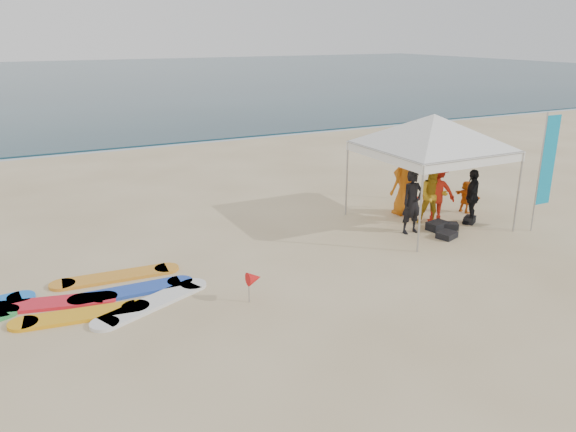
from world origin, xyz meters
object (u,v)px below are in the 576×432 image
(person_seated, at_px, (466,197))
(surfboard_spread, at_px, (71,302))
(person_black_b, at_px, (472,197))
(person_orange_b, at_px, (405,181))
(canopy_tent, at_px, (434,114))
(marker_pennant, at_px, (254,278))
(feather_flag, at_px, (547,162))
(person_black_a, at_px, (412,202))
(person_yellow, at_px, (433,196))
(person_orange_a, at_px, (436,192))

(person_seated, height_order, surfboard_spread, person_seated)
(person_black_b, bearing_deg, person_orange_b, -96.14)
(canopy_tent, height_order, marker_pennant, canopy_tent)
(person_black_b, height_order, person_seated, person_black_b)
(feather_flag, distance_m, surfboard_spread, 12.07)
(marker_pennant, bearing_deg, person_black_a, 18.65)
(canopy_tent, distance_m, surfboard_spread, 10.03)
(canopy_tent, bearing_deg, person_yellow, -72.22)
(person_yellow, bearing_deg, feather_flag, -4.46)
(person_orange_b, relative_size, surfboard_spread, 0.36)
(person_black_a, xyz_separation_m, person_orange_a, (1.19, 0.45, 0.01))
(person_black_a, xyz_separation_m, marker_pennant, (-5.33, -1.80, -0.35))
(person_black_b, bearing_deg, person_black_a, -45.40)
(person_orange_b, distance_m, person_seated, 1.92)
(person_black_a, relative_size, marker_pennant, 2.66)
(person_orange_a, height_order, feather_flag, feather_flag)
(person_yellow, relative_size, person_orange_a, 0.96)
(person_seated, xyz_separation_m, feather_flag, (0.68, -2.06, 1.39))
(person_yellow, height_order, surfboard_spread, person_yellow)
(person_orange_a, xyz_separation_m, marker_pennant, (-6.52, -2.25, -0.37))
(feather_flag, relative_size, surfboard_spread, 0.58)
(person_black_a, relative_size, person_yellow, 1.03)
(canopy_tent, xyz_separation_m, surfboard_spread, (-9.54, -0.72, -3.00))
(marker_pennant, bearing_deg, person_orange_b, 27.45)
(person_orange_b, relative_size, canopy_tent, 0.43)
(person_seated, height_order, marker_pennant, person_seated)
(person_orange_b, bearing_deg, canopy_tent, 79.78)
(person_orange_a, xyz_separation_m, person_black_b, (0.78, -0.59, -0.08))
(person_yellow, height_order, feather_flag, feather_flag)
(person_black_b, bearing_deg, surfboard_spread, -40.57)
(person_orange_a, relative_size, marker_pennant, 2.70)
(feather_flag, bearing_deg, person_black_b, 136.46)
(person_orange_b, xyz_separation_m, person_seated, (1.70, -0.72, -0.50))
(surfboard_spread, bearing_deg, person_black_b, 0.67)
(person_orange_a, xyz_separation_m, feather_flag, (2.05, -1.81, 1.01))
(person_yellow, bearing_deg, person_black_a, -130.55)
(person_orange_a, distance_m, person_orange_b, 1.03)
(person_black_a, relative_size, surfboard_spread, 0.31)
(person_black_b, height_order, feather_flag, feather_flag)
(person_yellow, distance_m, person_seated, 1.69)
(person_seated, height_order, canopy_tent, canopy_tent)
(person_orange_b, bearing_deg, surfboard_spread, -2.72)
(canopy_tent, xyz_separation_m, feather_flag, (2.34, -1.81, -1.16))
(person_orange_b, relative_size, feather_flag, 0.62)
(person_yellow, bearing_deg, canopy_tent, 139.40)
(person_yellow, relative_size, person_seated, 1.72)
(person_orange_a, xyz_separation_m, person_orange_b, (-0.32, 0.97, 0.12))
(feather_flag, bearing_deg, person_orange_b, 130.55)
(person_black_b, bearing_deg, feather_flag, 95.23)
(person_black_a, height_order, person_orange_a, person_orange_a)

